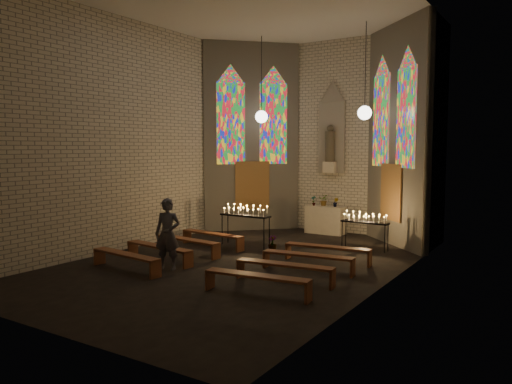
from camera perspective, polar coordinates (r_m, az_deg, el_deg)
floor at (r=13.69m, az=-1.67°, el=-8.06°), size 12.00×12.00×0.00m
room at (r=16.24m, az=5.02°, el=7.20°), size 8.22×12.43×7.00m
altar at (r=18.29m, az=7.94°, el=-3.17°), size 1.40×0.60×1.00m
flower_vase_left at (r=18.30m, az=6.60°, el=-1.00°), size 0.20×0.15×0.36m
flower_vase_center at (r=18.31m, az=7.78°, el=-0.93°), size 0.40×0.36×0.41m
flower_vase_right at (r=18.01m, az=9.09°, el=-1.17°), size 0.21×0.18×0.34m
aisle_flower_pot at (r=15.15m, az=1.88°, el=-5.87°), size 0.28×0.28×0.47m
votive_stand_left at (r=15.75m, az=-1.24°, el=-2.37°), size 1.70×0.42×1.25m
votive_stand_right at (r=15.58m, az=12.34°, el=-3.11°), size 1.48×0.42×1.08m
pew_left_0 at (r=15.75m, az=-5.01°, el=-4.96°), size 2.38×0.60×0.45m
pew_right_0 at (r=13.77m, az=8.18°, el=-6.47°), size 2.38×0.60×0.45m
pew_left_1 at (r=14.83m, az=-7.83°, el=-5.62°), size 2.38×0.60×0.45m
pew_right_1 at (r=12.70m, az=5.94°, el=-7.42°), size 2.38×0.60×0.45m
pew_left_2 at (r=13.95m, az=-11.03°, el=-6.35°), size 2.38×0.60×0.45m
pew_right_2 at (r=11.67m, az=3.28°, el=-8.54°), size 2.38×0.60×0.45m
pew_left_3 at (r=13.13m, az=-14.66°, el=-7.15°), size 2.38×0.60×0.45m
pew_right_3 at (r=10.67m, az=0.10°, el=-9.84°), size 2.38×0.60×0.45m
visitor at (r=12.96m, az=-10.07°, el=-4.76°), size 0.77×0.63×1.83m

